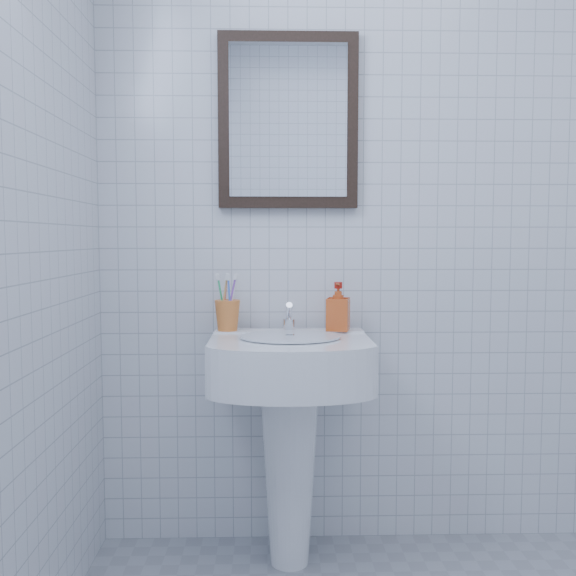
{
  "coord_description": "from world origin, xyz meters",
  "views": [
    {
      "loc": [
        -0.48,
        -1.15,
        1.13
      ],
      "look_at": [
        -0.42,
        0.86,
        0.97
      ],
      "focal_mm": 40.0,
      "sensor_mm": 36.0,
      "label": 1
    }
  ],
  "objects": [
    {
      "name": "wall_back",
      "position": [
        0.0,
        1.2,
        1.25
      ],
      "size": [
        2.2,
        0.02,
        2.5
      ],
      "primitive_type": "cube",
      "color": "silver",
      "rests_on": "ground"
    },
    {
      "name": "washbasin",
      "position": [
        -0.41,
        0.98,
        0.55
      ],
      "size": [
        0.53,
        0.39,
        0.81
      ],
      "color": "white",
      "rests_on": "ground"
    },
    {
      "name": "faucet",
      "position": [
        -0.41,
        1.08,
        0.85
      ],
      "size": [
        0.04,
        0.09,
        0.11
      ],
      "color": "silver",
      "rests_on": "washbasin"
    },
    {
      "name": "toothbrush_cup",
      "position": [
        -0.63,
        1.1,
        0.86
      ],
      "size": [
        0.09,
        0.09,
        0.11
      ],
      "primitive_type": null,
      "rotation": [
        0.0,
        0.0,
        0.04
      ],
      "color": "orange",
      "rests_on": "washbasin"
    },
    {
      "name": "soap_dispenser",
      "position": [
        -0.24,
        1.09,
        0.89
      ],
      "size": [
        0.09,
        0.09,
        0.17
      ],
      "primitive_type": "imported",
      "rotation": [
        0.0,
        0.0,
        -0.25
      ],
      "color": "red",
      "rests_on": "washbasin"
    },
    {
      "name": "wall_mirror",
      "position": [
        -0.41,
        1.18,
        1.55
      ],
      "size": [
        0.5,
        0.04,
        0.62
      ],
      "color": "black",
      "rests_on": "wall_back"
    }
  ]
}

